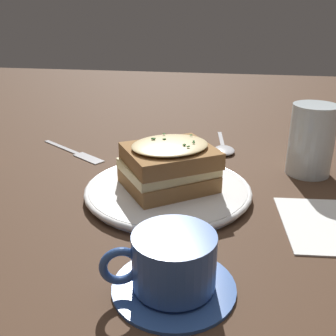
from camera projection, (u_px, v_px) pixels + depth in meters
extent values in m
plane|color=#473021|center=(151.00, 199.00, 0.58)|extent=(2.40, 2.40, 0.00)
cylinder|color=white|center=(168.00, 191.00, 0.59)|extent=(0.24, 0.24, 0.01)
torus|color=white|center=(168.00, 189.00, 0.59)|extent=(0.25, 0.25, 0.01)
cube|color=olive|center=(168.00, 179.00, 0.58)|extent=(0.16, 0.16, 0.02)
cube|color=#EFDB93|center=(168.00, 167.00, 0.58)|extent=(0.15, 0.16, 0.01)
cube|color=olive|center=(170.00, 156.00, 0.57)|extent=(0.16, 0.16, 0.02)
ellipsoid|color=beige|center=(170.00, 145.00, 0.56)|extent=(0.14, 0.15, 0.01)
cube|color=#2D6028|center=(194.00, 142.00, 0.55)|extent=(0.00, 0.00, 0.00)
cube|color=#2D6028|center=(188.00, 147.00, 0.54)|extent=(0.00, 0.00, 0.00)
cube|color=#2D6028|center=(164.00, 139.00, 0.57)|extent=(0.01, 0.01, 0.00)
cube|color=#2D6028|center=(164.00, 134.00, 0.59)|extent=(0.00, 0.00, 0.00)
cube|color=#2D6028|center=(150.00, 138.00, 0.57)|extent=(0.00, 0.01, 0.00)
cube|color=#2D6028|center=(191.00, 135.00, 0.59)|extent=(0.00, 0.00, 0.00)
cube|color=#2D6028|center=(194.00, 141.00, 0.56)|extent=(0.00, 0.00, 0.00)
cube|color=#2D6028|center=(184.00, 145.00, 0.54)|extent=(0.01, 0.00, 0.00)
cylinder|color=#33569E|center=(174.00, 285.00, 0.39)|extent=(0.13, 0.13, 0.01)
cylinder|color=#33569E|center=(174.00, 260.00, 0.38)|extent=(0.08, 0.08, 0.05)
cylinder|color=#381E0F|center=(174.00, 242.00, 0.37)|extent=(0.07, 0.07, 0.00)
torus|color=#33569E|center=(120.00, 266.00, 0.37)|extent=(0.02, 0.04, 0.04)
cylinder|color=silver|center=(311.00, 140.00, 0.65)|extent=(0.07, 0.07, 0.12)
cube|color=silver|center=(61.00, 147.00, 0.79)|extent=(0.07, 0.10, 0.00)
cube|color=silver|center=(89.00, 158.00, 0.73)|extent=(0.06, 0.07, 0.00)
cube|color=#333335|center=(94.00, 158.00, 0.73)|extent=(0.02, 0.04, 0.00)
cube|color=#333335|center=(92.00, 159.00, 0.73)|extent=(0.02, 0.04, 0.00)
cube|color=#333335|center=(89.00, 159.00, 0.72)|extent=(0.02, 0.04, 0.00)
cube|color=silver|center=(221.00, 139.00, 0.83)|extent=(0.11, 0.02, 0.00)
ellipsoid|color=silver|center=(224.00, 150.00, 0.76)|extent=(0.06, 0.05, 0.01)
cube|color=white|center=(329.00, 224.00, 0.51)|extent=(0.15, 0.13, 0.00)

